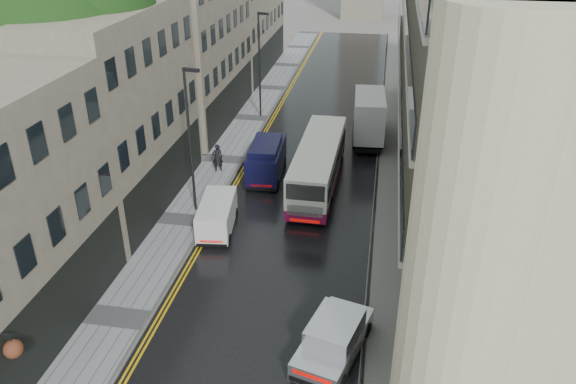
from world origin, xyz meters
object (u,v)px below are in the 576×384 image
(tree_near, at_px, (57,90))
(tree_far, at_px, (156,47))
(white_van, at_px, (198,229))
(navy_van, at_px, (247,169))
(white_lorry, at_px, (355,124))
(lamp_post_near, at_px, (190,143))
(lamp_post_far, at_px, (260,66))
(cream_bus, at_px, (293,185))
(silver_hatchback, at_px, (297,356))
(pedestrian, at_px, (218,158))

(tree_near, bearing_deg, tree_far, 88.68)
(white_van, height_order, navy_van, navy_van)
(tree_near, height_order, white_lorry, tree_near)
(white_lorry, xyz_separation_m, lamp_post_near, (-8.32, -10.68, 2.36))
(tree_near, distance_m, white_van, 10.57)
(navy_van, distance_m, lamp_post_far, 13.07)
(tree_far, bearing_deg, lamp_post_far, 26.07)
(white_lorry, xyz_separation_m, lamp_post_far, (-8.00, 5.26, 2.36))
(cream_bus, bearing_deg, navy_van, 149.79)
(tree_far, bearing_deg, tree_near, -91.32)
(cream_bus, bearing_deg, tree_near, -170.20)
(tree_near, height_order, white_van, tree_near)
(tree_far, height_order, white_lorry, tree_far)
(cream_bus, height_order, silver_hatchback, cream_bus)
(tree_far, xyz_separation_m, pedestrian, (6.50, -7.39, -5.18))
(white_van, xyz_separation_m, lamp_post_far, (-0.92, 19.23, 3.31))
(white_lorry, height_order, silver_hatchback, white_lorry)
(lamp_post_near, bearing_deg, cream_bus, 24.25)
(tree_near, distance_m, navy_van, 11.49)
(tree_far, relative_size, lamp_post_near, 1.52)
(white_van, height_order, lamp_post_near, lamp_post_near)
(silver_hatchback, distance_m, navy_van, 15.63)
(tree_far, relative_size, silver_hatchback, 2.86)
(white_lorry, distance_m, navy_van, 9.51)
(tree_near, bearing_deg, white_lorry, 36.15)
(white_van, relative_size, navy_van, 0.79)
(lamp_post_near, bearing_deg, navy_van, 64.69)
(tree_near, xyz_separation_m, lamp_post_near, (6.95, 0.47, -2.74))
(lamp_post_near, distance_m, lamp_post_far, 15.94)
(white_van, bearing_deg, tree_far, 109.47)
(cream_bus, distance_m, pedestrian, 6.65)
(silver_hatchback, xyz_separation_m, lamp_post_far, (-7.35, 27.24, 3.37))
(cream_bus, bearing_deg, white_lorry, 73.13)
(pedestrian, bearing_deg, silver_hatchback, 90.73)
(navy_van, xyz_separation_m, pedestrian, (-2.43, 1.78, -0.22))
(cream_bus, distance_m, silver_hatchback, 13.01)
(pedestrian, bearing_deg, tree_far, -73.35)
(lamp_post_far, bearing_deg, lamp_post_near, -76.77)
(white_van, bearing_deg, white_lorry, 56.09)
(white_lorry, xyz_separation_m, navy_van, (-6.04, -7.33, -0.58))
(lamp_post_near, bearing_deg, lamp_post_far, 97.67)
(lamp_post_near, bearing_deg, silver_hatchback, -46.99)
(silver_hatchback, height_order, lamp_post_near, lamp_post_near)
(silver_hatchback, distance_m, lamp_post_far, 28.42)
(navy_van, distance_m, pedestrian, 3.02)
(lamp_post_far, bearing_deg, white_van, -72.85)
(white_lorry, distance_m, silver_hatchback, 22.02)
(cream_bus, xyz_separation_m, pedestrian, (-5.54, 3.65, -0.36))
(lamp_post_near, relative_size, lamp_post_far, 1.00)
(cream_bus, relative_size, silver_hatchback, 2.35)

